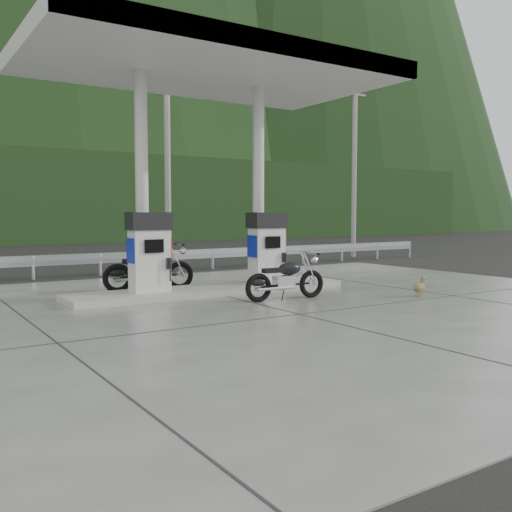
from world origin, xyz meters
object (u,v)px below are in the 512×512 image
motorcycle_left (286,280)px  duck (419,288)px  gas_pump_left (149,252)px  gas_pump_right (267,248)px  motorcycle_right (149,270)px

motorcycle_left → duck: 3.19m
gas_pump_left → duck: bearing=-30.1°
gas_pump_left → motorcycle_left: gas_pump_left is taller
gas_pump_right → motorcycle_right: size_ratio=0.84×
gas_pump_right → gas_pump_left: bearing=180.0°
gas_pump_right → motorcycle_left: bearing=-111.7°
gas_pump_right → motorcycle_right: (-2.72, 1.20, -0.54)m
motorcycle_right → duck: motorcycle_right is taller
motorcycle_left → motorcycle_right: bearing=126.1°
gas_pump_left → motorcycle_right: (0.48, 1.20, -0.54)m
gas_pump_right → duck: (2.18, -3.12, -0.85)m
gas_pump_right → duck: bearing=-55.1°
motorcycle_right → duck: 6.54m
gas_pump_right → motorcycle_right: gas_pump_right is taller
motorcycle_left → duck: size_ratio=3.47×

